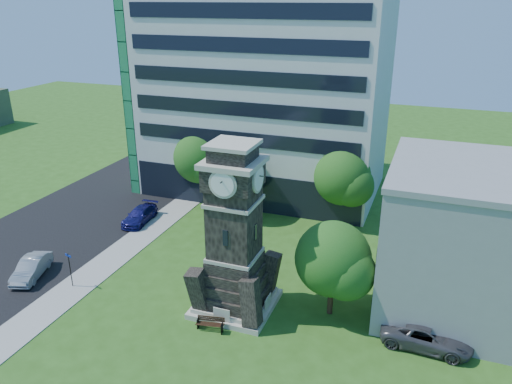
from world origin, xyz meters
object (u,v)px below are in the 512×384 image
at_px(car_street_mid, 31,268).
at_px(park_bench, 210,323).
at_px(clock_tower, 235,241).
at_px(car_east_lot, 427,336).
at_px(car_street_north, 140,215).
at_px(street_sign, 70,266).

height_order(car_street_mid, park_bench, car_street_mid).
xyz_separation_m(clock_tower, car_east_lot, (13.06, 0.15, -4.49)).
height_order(clock_tower, car_street_north, clock_tower).
bearing_deg(park_bench, street_sign, 163.94).
bearing_deg(park_bench, car_street_mid, 164.87).
relative_size(car_street_north, street_sign, 1.72).
distance_m(car_street_mid, park_bench, 16.26).
bearing_deg(car_east_lot, clock_tower, 93.07).
relative_size(car_street_mid, street_sign, 1.61).
xyz_separation_m(clock_tower, street_sign, (-12.76, -1.95, -3.49)).
height_order(car_east_lot, street_sign, street_sign).
bearing_deg(clock_tower, street_sign, -171.30).
bearing_deg(street_sign, car_east_lot, 21.08).
bearing_deg(car_street_mid, street_sign, -19.74).
bearing_deg(street_sign, car_street_north, 114.05).
xyz_separation_m(car_east_lot, street_sign, (-25.82, -2.10, 1.00)).
xyz_separation_m(car_street_north, park_bench, (13.82, -13.10, -0.21)).
relative_size(clock_tower, car_street_mid, 2.66).
height_order(car_street_north, car_east_lot, car_east_lot).
xyz_separation_m(car_street_mid, car_east_lot, (29.81, 2.00, 0.03)).
bearing_deg(car_east_lot, street_sign, 97.07).
distance_m(car_east_lot, park_bench, 13.99).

